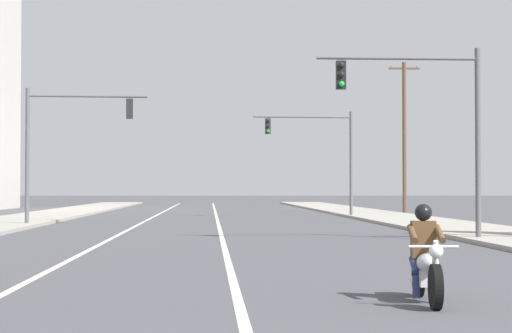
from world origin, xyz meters
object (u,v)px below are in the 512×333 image
object	(u,v)px
traffic_signal_near_left	(63,134)
utility_pole_right_far	(404,135)
traffic_signal_near_right	(431,112)
motorcycle_with_rider	(426,263)
traffic_signal_mid_right	(322,146)

from	to	relation	value
traffic_signal_near_left	utility_pole_right_far	world-z (taller)	utility_pole_right_far
traffic_signal_near_right	traffic_signal_near_left	world-z (taller)	same
motorcycle_with_rider	traffic_signal_mid_right	size ratio (longest dim) A/B	0.35
traffic_signal_near_right	traffic_signal_mid_right	bearing A→B (deg)	91.20
utility_pole_right_far	traffic_signal_near_right	bearing A→B (deg)	-100.80
motorcycle_with_rider	traffic_signal_mid_right	world-z (taller)	traffic_signal_mid_right
motorcycle_with_rider	traffic_signal_mid_right	xyz separation A→B (m)	(3.37, 38.82, 3.57)
traffic_signal_near_left	utility_pole_right_far	bearing A→B (deg)	41.65
traffic_signal_near_right	traffic_signal_near_left	xyz separation A→B (m)	(-13.66, 12.40, 0.01)
motorcycle_with_rider	traffic_signal_near_right	size ratio (longest dim) A/B	0.35
traffic_signal_near_right	utility_pole_right_far	distance (m)	30.11
traffic_signal_near_right	traffic_signal_near_left	size ratio (longest dim) A/B	1.00
motorcycle_with_rider	traffic_signal_near_left	size ratio (longest dim) A/B	0.35
traffic_signal_near_right	utility_pole_right_far	xyz separation A→B (m)	(5.64, 29.56, 1.04)
traffic_signal_near_right	motorcycle_with_rider	bearing A→B (deg)	-104.37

